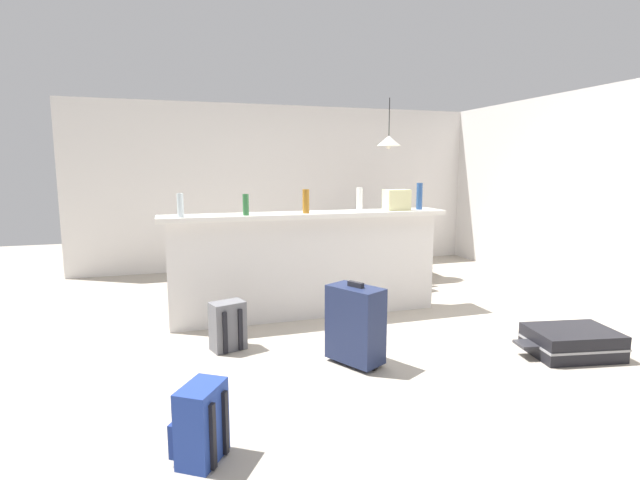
% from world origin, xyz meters
% --- Properties ---
extents(ground_plane, '(13.00, 13.00, 0.05)m').
position_xyz_m(ground_plane, '(0.00, 0.00, -0.03)').
color(ground_plane, '#ADA393').
extents(wall_back, '(6.60, 0.10, 2.50)m').
position_xyz_m(wall_back, '(0.00, 3.05, 1.25)').
color(wall_back, silver).
rests_on(wall_back, ground_plane).
extents(wall_right, '(0.10, 6.00, 2.50)m').
position_xyz_m(wall_right, '(3.05, 0.30, 1.25)').
color(wall_right, silver).
rests_on(wall_right, ground_plane).
extents(partition_half_wall, '(2.80, 0.20, 1.05)m').
position_xyz_m(partition_half_wall, '(-0.50, 0.32, 0.52)').
color(partition_half_wall, silver).
rests_on(partition_half_wall, ground_plane).
extents(bar_countertop, '(2.96, 0.40, 0.05)m').
position_xyz_m(bar_countertop, '(-0.50, 0.32, 1.07)').
color(bar_countertop, white).
rests_on(bar_countertop, partition_half_wall).
extents(bottle_clear, '(0.06, 0.06, 0.22)m').
position_xyz_m(bottle_clear, '(-1.75, 0.23, 1.21)').
color(bottle_clear, silver).
rests_on(bottle_clear, bar_countertop).
extents(bottle_green, '(0.06, 0.06, 0.20)m').
position_xyz_m(bottle_green, '(-1.15, 0.22, 1.20)').
color(bottle_green, '#2D6B38').
rests_on(bottle_green, bar_countertop).
extents(bottle_amber, '(0.07, 0.07, 0.24)m').
position_xyz_m(bottle_amber, '(-0.54, 0.25, 1.22)').
color(bottle_amber, '#9E661E').
rests_on(bottle_amber, bar_countertop).
extents(bottle_white, '(0.06, 0.06, 0.24)m').
position_xyz_m(bottle_white, '(0.09, 0.39, 1.22)').
color(bottle_white, silver).
rests_on(bottle_white, bar_countertop).
extents(bottle_blue, '(0.07, 0.07, 0.29)m').
position_xyz_m(bottle_blue, '(0.77, 0.31, 1.24)').
color(bottle_blue, '#284C89').
rests_on(bottle_blue, bar_countertop).
extents(grocery_bag, '(0.26, 0.18, 0.22)m').
position_xyz_m(grocery_bag, '(0.49, 0.30, 1.21)').
color(grocery_bag, beige).
rests_on(grocery_bag, bar_countertop).
extents(dining_table, '(1.10, 0.80, 0.74)m').
position_xyz_m(dining_table, '(1.02, 1.74, 0.65)').
color(dining_table, '#4C331E').
rests_on(dining_table, ground_plane).
extents(dining_chair_near_partition, '(0.48, 0.48, 0.93)m').
position_xyz_m(dining_chair_near_partition, '(0.94, 1.17, 0.52)').
color(dining_chair_near_partition, black).
rests_on(dining_chair_near_partition, ground_plane).
extents(dining_chair_far_side, '(0.46, 0.46, 0.93)m').
position_xyz_m(dining_chair_far_side, '(1.05, 2.23, 0.52)').
color(dining_chair_far_side, black).
rests_on(dining_chair_far_side, ground_plane).
extents(pendant_lamp, '(0.34, 0.34, 0.70)m').
position_xyz_m(pendant_lamp, '(1.10, 1.81, 1.92)').
color(pendant_lamp, black).
extents(suitcase_flat_black, '(0.87, 0.60, 0.22)m').
position_xyz_m(suitcase_flat_black, '(1.32, -1.34, 0.11)').
color(suitcase_flat_black, black).
rests_on(suitcase_flat_black, ground_plane).
extents(suitcase_upright_navy, '(0.42, 0.50, 0.67)m').
position_xyz_m(suitcase_upright_navy, '(-0.48, -0.97, 0.33)').
color(suitcase_upright_navy, '#1E284C').
rests_on(suitcase_upright_navy, ground_plane).
extents(backpack_blue, '(0.33, 0.33, 0.42)m').
position_xyz_m(backpack_blue, '(-1.74, -1.91, 0.20)').
color(backpack_blue, '#233D93').
rests_on(backpack_blue, ground_plane).
extents(backpack_grey, '(0.32, 0.30, 0.42)m').
position_xyz_m(backpack_grey, '(-1.41, -0.34, 0.20)').
color(backpack_grey, slate).
rests_on(backpack_grey, ground_plane).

